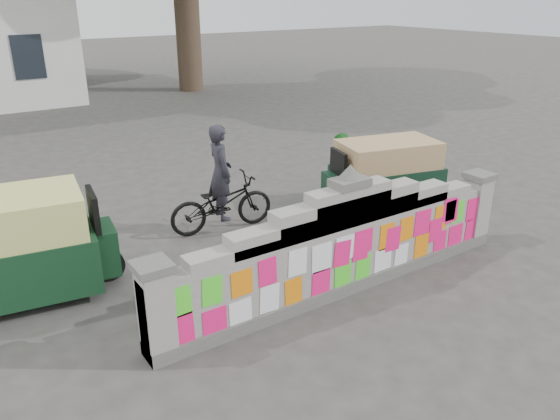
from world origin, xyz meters
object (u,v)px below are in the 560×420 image
(cyclist_bike, at_px, (222,203))
(rickshaw_right, at_px, (384,173))
(pedestrian, at_px, (342,167))
(rickshaw_left, at_px, (8,248))
(cyclist_rider, at_px, (221,185))

(cyclist_bike, height_order, rickshaw_right, rickshaw_right)
(cyclist_bike, height_order, pedestrian, pedestrian)
(cyclist_bike, bearing_deg, rickshaw_right, -95.84)
(pedestrian, height_order, rickshaw_left, rickshaw_left)
(pedestrian, height_order, rickshaw_right, pedestrian)
(rickshaw_left, distance_m, rickshaw_right, 7.20)
(cyclist_rider, bearing_deg, rickshaw_left, 105.87)
(rickshaw_left, relative_size, rickshaw_right, 1.14)
(cyclist_rider, relative_size, pedestrian, 1.22)
(cyclist_bike, distance_m, rickshaw_right, 3.53)
(cyclist_bike, bearing_deg, cyclist_rider, -82.53)
(cyclist_bike, distance_m, rickshaw_left, 3.82)
(cyclist_bike, xyz_separation_m, pedestrian, (2.95, -0.02, 0.20))
(rickshaw_left, xyz_separation_m, rickshaw_right, (7.19, -0.25, -0.11))
(pedestrian, xyz_separation_m, rickshaw_right, (0.48, -0.79, -0.00))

